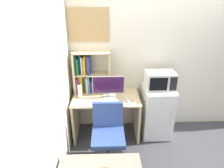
{
  "coord_description": "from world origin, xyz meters",
  "views": [
    {
      "loc": [
        -0.98,
        -3.12,
        2.28
      ],
      "look_at": [
        -0.89,
        -0.36,
        1.03
      ],
      "focal_mm": 30.22,
      "sensor_mm": 36.0,
      "label": 1
    }
  ],
  "objects_px": {
    "water_bottle": "(80,91)",
    "keyboard": "(108,102)",
    "computer_mouse": "(128,101)",
    "desk_chair": "(108,138)",
    "monitor": "(108,86)",
    "wall_corkboard": "(89,25)",
    "microwave": "(160,80)",
    "hutch_bookshelf": "(87,73)",
    "mini_fridge": "(156,111)"
  },
  "relations": [
    {
      "from": "wall_corkboard",
      "to": "monitor",
      "type": "bearing_deg",
      "value": -46.57
    },
    {
      "from": "monitor",
      "to": "keyboard",
      "type": "xyz_separation_m",
      "value": [
        -0.02,
        -0.18,
        -0.19
      ]
    },
    {
      "from": "keyboard",
      "to": "computer_mouse",
      "type": "xyz_separation_m",
      "value": [
        0.33,
        0.01,
        0.01
      ]
    },
    {
      "from": "monitor",
      "to": "computer_mouse",
      "type": "height_order",
      "value": "monitor"
    },
    {
      "from": "mini_fridge",
      "to": "computer_mouse",
      "type": "bearing_deg",
      "value": -160.45
    },
    {
      "from": "monitor",
      "to": "wall_corkboard",
      "type": "xyz_separation_m",
      "value": [
        -0.3,
        0.32,
        0.93
      ]
    },
    {
      "from": "hutch_bookshelf",
      "to": "keyboard",
      "type": "distance_m",
      "value": 0.62
    },
    {
      "from": "water_bottle",
      "to": "desk_chair",
      "type": "bearing_deg",
      "value": -51.69
    },
    {
      "from": "water_bottle",
      "to": "mini_fridge",
      "type": "xyz_separation_m",
      "value": [
        1.32,
        0.01,
        -0.44
      ]
    },
    {
      "from": "monitor",
      "to": "microwave",
      "type": "bearing_deg",
      "value": 1.7
    },
    {
      "from": "mini_fridge",
      "to": "wall_corkboard",
      "type": "xyz_separation_m",
      "value": [
        -1.15,
        0.29,
        1.44
      ]
    },
    {
      "from": "keyboard",
      "to": "microwave",
      "type": "distance_m",
      "value": 0.93
    },
    {
      "from": "water_bottle",
      "to": "microwave",
      "type": "bearing_deg",
      "value": 0.44
    },
    {
      "from": "keyboard",
      "to": "wall_corkboard",
      "type": "xyz_separation_m",
      "value": [
        -0.28,
        0.49,
        1.11
      ]
    },
    {
      "from": "microwave",
      "to": "wall_corkboard",
      "type": "height_order",
      "value": "wall_corkboard"
    },
    {
      "from": "microwave",
      "to": "computer_mouse",
      "type": "bearing_deg",
      "value": -160.16
    },
    {
      "from": "computer_mouse",
      "to": "desk_chair",
      "type": "xyz_separation_m",
      "value": [
        -0.33,
        -0.4,
        -0.4
      ]
    },
    {
      "from": "mini_fridge",
      "to": "desk_chair",
      "type": "distance_m",
      "value": 1.05
    },
    {
      "from": "hutch_bookshelf",
      "to": "desk_chair",
      "type": "distance_m",
      "value": 1.12
    },
    {
      "from": "monitor",
      "to": "hutch_bookshelf",
      "type": "bearing_deg",
      "value": 148.18
    },
    {
      "from": "mini_fridge",
      "to": "microwave",
      "type": "distance_m",
      "value": 0.6
    },
    {
      "from": "water_bottle",
      "to": "desk_chair",
      "type": "height_order",
      "value": "water_bottle"
    },
    {
      "from": "monitor",
      "to": "keyboard",
      "type": "height_order",
      "value": "monitor"
    },
    {
      "from": "microwave",
      "to": "desk_chair",
      "type": "bearing_deg",
      "value": -145.72
    },
    {
      "from": "hutch_bookshelf",
      "to": "desk_chair",
      "type": "relative_size",
      "value": 0.79
    },
    {
      "from": "keyboard",
      "to": "microwave",
      "type": "height_order",
      "value": "microwave"
    },
    {
      "from": "mini_fridge",
      "to": "desk_chair",
      "type": "relative_size",
      "value": 1.01
    },
    {
      "from": "monitor",
      "to": "desk_chair",
      "type": "distance_m",
      "value": 0.81
    },
    {
      "from": "keyboard",
      "to": "water_bottle",
      "type": "height_order",
      "value": "water_bottle"
    },
    {
      "from": "computer_mouse",
      "to": "microwave",
      "type": "bearing_deg",
      "value": 19.84
    },
    {
      "from": "computer_mouse",
      "to": "desk_chair",
      "type": "distance_m",
      "value": 0.65
    },
    {
      "from": "desk_chair",
      "to": "monitor",
      "type": "bearing_deg",
      "value": 88.39
    },
    {
      "from": "keyboard",
      "to": "mini_fridge",
      "type": "height_order",
      "value": "mini_fridge"
    },
    {
      "from": "computer_mouse",
      "to": "monitor",
      "type": "bearing_deg",
      "value": 151.81
    },
    {
      "from": "computer_mouse",
      "to": "mini_fridge",
      "type": "xyz_separation_m",
      "value": [
        0.53,
        0.19,
        -0.33
      ]
    },
    {
      "from": "keyboard",
      "to": "computer_mouse",
      "type": "height_order",
      "value": "computer_mouse"
    },
    {
      "from": "wall_corkboard",
      "to": "computer_mouse",
      "type": "bearing_deg",
      "value": -38.33
    },
    {
      "from": "keyboard",
      "to": "desk_chair",
      "type": "xyz_separation_m",
      "value": [
        0.0,
        -0.39,
        -0.4
      ]
    },
    {
      "from": "microwave",
      "to": "desk_chair",
      "type": "xyz_separation_m",
      "value": [
        -0.86,
        -0.59,
        -0.67
      ]
    },
    {
      "from": "microwave",
      "to": "desk_chair",
      "type": "distance_m",
      "value": 1.24
    },
    {
      "from": "monitor",
      "to": "mini_fridge",
      "type": "xyz_separation_m",
      "value": [
        0.85,
        0.02,
        -0.51
      ]
    },
    {
      "from": "mini_fridge",
      "to": "hutch_bookshelf",
      "type": "bearing_deg",
      "value": 170.66
    },
    {
      "from": "computer_mouse",
      "to": "microwave",
      "type": "height_order",
      "value": "microwave"
    },
    {
      "from": "mini_fridge",
      "to": "monitor",
      "type": "bearing_deg",
      "value": -178.5
    },
    {
      "from": "keyboard",
      "to": "water_bottle",
      "type": "bearing_deg",
      "value": 157.19
    },
    {
      "from": "microwave",
      "to": "hutch_bookshelf",
      "type": "bearing_deg",
      "value": 170.8
    },
    {
      "from": "water_bottle",
      "to": "keyboard",
      "type": "bearing_deg",
      "value": -22.81
    },
    {
      "from": "wall_corkboard",
      "to": "water_bottle",
      "type": "bearing_deg",
      "value": -119.79
    },
    {
      "from": "monitor",
      "to": "wall_corkboard",
      "type": "distance_m",
      "value": 1.03
    },
    {
      "from": "hutch_bookshelf",
      "to": "computer_mouse",
      "type": "xyz_separation_m",
      "value": [
        0.67,
        -0.39,
        -0.32
      ]
    }
  ]
}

